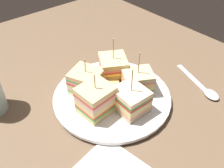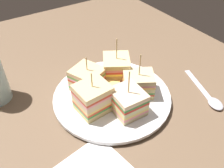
{
  "view_description": "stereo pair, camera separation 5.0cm",
  "coord_description": "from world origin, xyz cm",
  "px_view_note": "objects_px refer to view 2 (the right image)",
  "views": [
    {
      "loc": [
        -29.26,
        25.15,
        36.86
      ],
      "look_at": [
        0.0,
        0.0,
        4.34
      ],
      "focal_mm": 38.62,
      "sensor_mm": 36.0,
      "label": 1
    },
    {
      "loc": [
        -32.29,
        21.12,
        36.86
      ],
      "look_at": [
        0.0,
        0.0,
        4.34
      ],
      "focal_mm": 38.62,
      "sensor_mm": 36.0,
      "label": 2
    }
  ],
  "objects_px": {
    "sandwich_wedge_1": "(116,69)",
    "sandwich_wedge_2": "(88,79)",
    "spoon": "(211,99)",
    "sandwich_wedge_0": "(138,84)",
    "sandwich_wedge_3": "(93,98)",
    "chip_pile": "(109,88)",
    "plate": "(112,96)",
    "sandwich_wedge_4": "(127,102)"
  },
  "relations": [
    {
      "from": "sandwich_wedge_0",
      "to": "sandwich_wedge_2",
      "type": "distance_m",
      "value": 0.11
    },
    {
      "from": "sandwich_wedge_0",
      "to": "sandwich_wedge_4",
      "type": "xyz_separation_m",
      "value": [
        -0.03,
        0.05,
        0.0
      ]
    },
    {
      "from": "plate",
      "to": "sandwich_wedge_2",
      "type": "bearing_deg",
      "value": 35.3
    },
    {
      "from": "sandwich_wedge_3",
      "to": "chip_pile",
      "type": "bearing_deg",
      "value": 20.9
    },
    {
      "from": "spoon",
      "to": "sandwich_wedge_0",
      "type": "bearing_deg",
      "value": -108.12
    },
    {
      "from": "sandwich_wedge_0",
      "to": "sandwich_wedge_2",
      "type": "relative_size",
      "value": 1.18
    },
    {
      "from": "sandwich_wedge_0",
      "to": "sandwich_wedge_2",
      "type": "bearing_deg",
      "value": -9.5
    },
    {
      "from": "sandwich_wedge_0",
      "to": "sandwich_wedge_1",
      "type": "bearing_deg",
      "value": -48.9
    },
    {
      "from": "sandwich_wedge_2",
      "to": "spoon",
      "type": "height_order",
      "value": "sandwich_wedge_2"
    },
    {
      "from": "sandwich_wedge_0",
      "to": "sandwich_wedge_3",
      "type": "bearing_deg",
      "value": 25.66
    },
    {
      "from": "sandwich_wedge_0",
      "to": "spoon",
      "type": "height_order",
      "value": "sandwich_wedge_0"
    },
    {
      "from": "chip_pile",
      "to": "spoon",
      "type": "bearing_deg",
      "value": -126.04
    },
    {
      "from": "plate",
      "to": "sandwich_wedge_3",
      "type": "distance_m",
      "value": 0.07
    },
    {
      "from": "plate",
      "to": "sandwich_wedge_3",
      "type": "relative_size",
      "value": 2.79
    },
    {
      "from": "sandwich_wedge_4",
      "to": "sandwich_wedge_3",
      "type": "bearing_deg",
      "value": 53.95
    },
    {
      "from": "sandwich_wedge_0",
      "to": "chip_pile",
      "type": "relative_size",
      "value": 1.21
    },
    {
      "from": "chip_pile",
      "to": "sandwich_wedge_3",
      "type": "bearing_deg",
      "value": 115.31
    },
    {
      "from": "plate",
      "to": "chip_pile",
      "type": "distance_m",
      "value": 0.02
    },
    {
      "from": "sandwich_wedge_1",
      "to": "sandwich_wedge_3",
      "type": "distance_m",
      "value": 0.11
    },
    {
      "from": "sandwich_wedge_3",
      "to": "sandwich_wedge_4",
      "type": "relative_size",
      "value": 0.92
    },
    {
      "from": "sandwich_wedge_1",
      "to": "sandwich_wedge_3",
      "type": "xyz_separation_m",
      "value": [
        -0.06,
        0.09,
        0.0
      ]
    },
    {
      "from": "sandwich_wedge_3",
      "to": "sandwich_wedge_0",
      "type": "bearing_deg",
      "value": -9.18
    },
    {
      "from": "sandwich_wedge_2",
      "to": "spoon",
      "type": "relative_size",
      "value": 0.57
    },
    {
      "from": "sandwich_wedge_4",
      "to": "chip_pile",
      "type": "bearing_deg",
      "value": 1.7
    },
    {
      "from": "plate",
      "to": "sandwich_wedge_1",
      "type": "distance_m",
      "value": 0.07
    },
    {
      "from": "sandwich_wedge_1",
      "to": "sandwich_wedge_2",
      "type": "relative_size",
      "value": 1.27
    },
    {
      "from": "sandwich_wedge_1",
      "to": "sandwich_wedge_3",
      "type": "bearing_deg",
      "value": -28.73
    },
    {
      "from": "plate",
      "to": "sandwich_wedge_1",
      "type": "height_order",
      "value": "sandwich_wedge_1"
    },
    {
      "from": "sandwich_wedge_2",
      "to": "sandwich_wedge_4",
      "type": "height_order",
      "value": "sandwich_wedge_4"
    },
    {
      "from": "sandwich_wedge_1",
      "to": "sandwich_wedge_0",
      "type": "bearing_deg",
      "value": 40.86
    },
    {
      "from": "sandwich_wedge_1",
      "to": "sandwich_wedge_4",
      "type": "relative_size",
      "value": 1.07
    },
    {
      "from": "chip_pile",
      "to": "spoon",
      "type": "height_order",
      "value": "chip_pile"
    },
    {
      "from": "sandwich_wedge_4",
      "to": "chip_pile",
      "type": "distance_m",
      "value": 0.07
    },
    {
      "from": "chip_pile",
      "to": "plate",
      "type": "bearing_deg",
      "value": -171.06
    },
    {
      "from": "plate",
      "to": "spoon",
      "type": "height_order",
      "value": "plate"
    },
    {
      "from": "sandwich_wedge_0",
      "to": "sandwich_wedge_2",
      "type": "height_order",
      "value": "sandwich_wedge_0"
    },
    {
      "from": "sandwich_wedge_2",
      "to": "sandwich_wedge_1",
      "type": "bearing_deg",
      "value": 61.92
    },
    {
      "from": "chip_pile",
      "to": "spoon",
      "type": "distance_m",
      "value": 0.23
    },
    {
      "from": "sandwich_wedge_0",
      "to": "plate",
      "type": "bearing_deg",
      "value": 5.29
    },
    {
      "from": "sandwich_wedge_2",
      "to": "sandwich_wedge_4",
      "type": "relative_size",
      "value": 0.84
    },
    {
      "from": "sandwich_wedge_0",
      "to": "sandwich_wedge_2",
      "type": "xyz_separation_m",
      "value": [
        0.07,
        0.08,
        0.0
      ]
    },
    {
      "from": "sandwich_wedge_0",
      "to": "chip_pile",
      "type": "distance_m",
      "value": 0.06
    }
  ]
}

